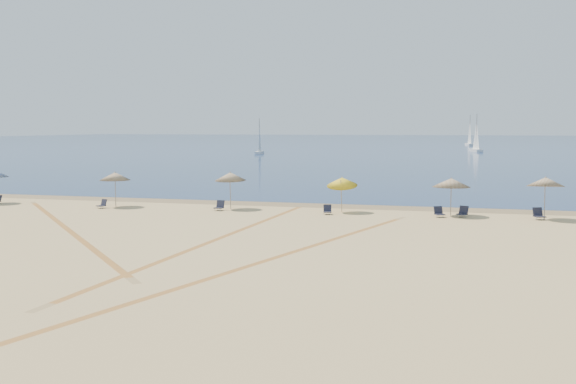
# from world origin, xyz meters

# --- Properties ---
(ground) EXTENTS (160.00, 160.00, 0.00)m
(ground) POSITION_xyz_m (0.00, 0.00, 0.00)
(ground) COLOR tan
(ground) RESTS_ON ground
(ocean) EXTENTS (500.00, 500.00, 0.00)m
(ocean) POSITION_xyz_m (0.00, 225.00, 0.01)
(ocean) COLOR #0C2151
(ocean) RESTS_ON ground
(wet_sand) EXTENTS (500.00, 500.00, 0.00)m
(wet_sand) POSITION_xyz_m (0.00, 24.00, 0.00)
(wet_sand) COLOR olive
(wet_sand) RESTS_ON ground
(umbrella_1) EXTENTS (2.12, 2.12, 2.47)m
(umbrella_1) POSITION_xyz_m (-12.35, 19.62, 2.13)
(umbrella_1) COLOR gray
(umbrella_1) RESTS_ON ground
(umbrella_2) EXTENTS (2.11, 2.13, 2.55)m
(umbrella_2) POSITION_xyz_m (-4.15, 20.46, 2.21)
(umbrella_2) COLOR gray
(umbrella_2) RESTS_ON ground
(umbrella_3) EXTENTS (2.00, 2.07, 2.51)m
(umbrella_3) POSITION_xyz_m (3.47, 20.64, 2.01)
(umbrella_3) COLOR gray
(umbrella_3) RESTS_ON ground
(umbrella_4) EXTENTS (2.35, 2.35, 2.43)m
(umbrella_4) POSITION_xyz_m (10.37, 20.68, 2.08)
(umbrella_4) COLOR gray
(umbrella_4) RESTS_ON ground
(umbrella_5) EXTENTS (2.24, 2.28, 2.66)m
(umbrella_5) POSITION_xyz_m (15.87, 20.46, 2.27)
(umbrella_5) COLOR gray
(umbrella_5) RESTS_ON ground
(chair_2) EXTENTS (0.68, 0.73, 0.61)m
(chair_2) POSITION_xyz_m (-12.83, 18.65, 0.27)
(chair_2) COLOR black
(chair_2) RESTS_ON ground
(chair_3) EXTENTS (0.61, 0.70, 0.66)m
(chair_3) POSITION_xyz_m (-4.60, 19.53, 0.29)
(chair_3) COLOR black
(chair_3) RESTS_ON ground
(chair_4) EXTENTS (0.62, 0.69, 0.61)m
(chair_4) POSITION_xyz_m (2.76, 19.40, 0.27)
(chair_4) COLOR black
(chair_4) RESTS_ON ground
(chair_5) EXTENTS (0.75, 0.80, 0.65)m
(chair_5) POSITION_xyz_m (9.69, 19.90, 0.29)
(chair_5) COLOR black
(chair_5) RESTS_ON ground
(chair_6) EXTENTS (0.77, 0.82, 0.68)m
(chair_6) POSITION_xyz_m (11.11, 20.28, 0.30)
(chair_6) COLOR black
(chair_6) RESTS_ON ground
(chair_7) EXTENTS (0.79, 0.85, 0.71)m
(chair_7) POSITION_xyz_m (15.52, 20.31, 0.31)
(chair_7) COLOR black
(chair_7) RESTS_ON ground
(sailboat_0) EXTENTS (2.99, 5.82, 8.40)m
(sailboat_0) POSITION_xyz_m (14.48, 130.75, 2.54)
(sailboat_0) COLOR white
(sailboat_0) RESTS_ON ocean
(sailboat_1) EXTENTS (1.99, 5.05, 7.32)m
(sailboat_1) POSITION_xyz_m (-28.97, 107.94, 2.22)
(sailboat_1) COLOR white
(sailboat_1) RESTS_ON ocean
(sailboat_3) EXTENTS (2.69, 6.22, 8.99)m
(sailboat_3) POSITION_xyz_m (13.77, 179.64, 2.72)
(sailboat_3) COLOR white
(sailboat_3) RESTS_ON ocean
(tire_tracks) EXTENTS (51.17, 42.97, 0.00)m
(tire_tracks) POSITION_xyz_m (-2.45, 8.38, 0.00)
(tire_tracks) COLOR tan
(tire_tracks) RESTS_ON ground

